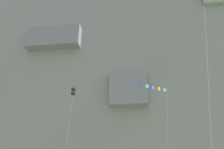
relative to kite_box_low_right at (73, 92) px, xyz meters
The scene contains 3 objects.
cliff_face 37.50m from the kite_box_low_right, 71.68° to the left, with size 180.00×33.81×82.11m.
kite_box_low_right is the anchor object (origin of this frame).
kite_banner_front_field 13.26m from the kite_box_low_right, 17.79° to the right, with size 5.17×4.75×15.30m.
Camera 1 is at (1.37, -0.16, 3.66)m, focal length 33.00 mm.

